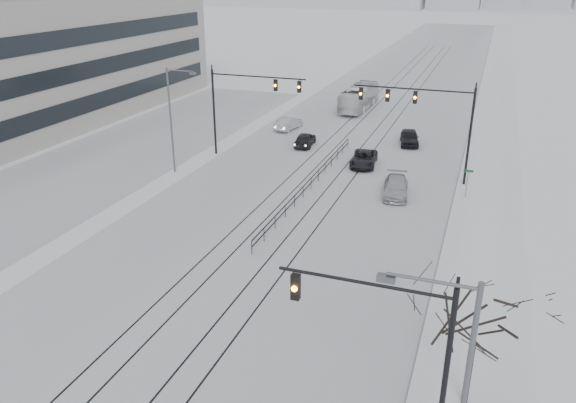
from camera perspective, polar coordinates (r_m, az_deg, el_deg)
The scene contains 19 objects.
road at distance 73.17m, azimuth 9.61°, elevation 9.24°, with size 22.00×260.00×0.02m, color silver.
sidewalk_east at distance 72.07m, azimuth 20.30°, elevation 8.03°, with size 5.00×260.00×0.16m, color white.
curb at distance 72.09m, azimuth 18.34°, elevation 8.27°, with size 0.10×260.00×0.12m, color gray.
parking_strip at distance 58.06m, azimuth -15.30°, elevation 5.33°, with size 14.00×60.00×0.03m, color silver.
tram_rails at distance 54.27m, azimuth 5.58°, elevation 4.86°, with size 5.30×180.00×0.01m.
traffic_mast_near at distance 20.09m, azimuth 11.32°, elevation -13.80°, with size 6.10×0.37×7.00m.
traffic_mast_ne at distance 46.63m, azimuth 14.08°, elevation 8.70°, with size 9.60×0.37×8.00m.
traffic_mast_nw at distance 51.92m, azimuth -4.63°, elevation 10.43°, with size 9.10×0.37×8.00m.
street_light_east at distance 17.25m, azimuth 16.38°, elevation -18.65°, with size 2.73×0.25×9.00m.
street_light_west at distance 48.52m, azimuth -11.57°, elevation 8.76°, with size 2.73×0.25×9.00m.
bare_tree at distance 22.56m, azimuth 18.72°, elevation -10.46°, with size 4.40×4.40×6.10m.
median_fence at distance 44.99m, azimuth 2.36°, elevation 1.88°, with size 0.06×24.00×1.00m.
street_sign at distance 44.71m, azimuth 17.76°, elevation 2.13°, with size 0.70×0.06×2.40m.
sedan_sb_inner at distance 56.33m, azimuth 1.75°, elevation 6.32°, with size 1.63×4.05×1.38m, color black.
sedan_sb_outer at distance 62.38m, azimuth 0.06°, elevation 7.93°, with size 1.48×4.24×1.40m, color #B2B3BA.
sedan_nb_front at distance 50.96m, azimuth 7.71°, elevation 4.32°, with size 2.14×4.64×1.29m, color black.
sedan_nb_right at distance 44.45m, azimuth 10.89°, elevation 1.43°, with size 1.89×4.65×1.35m, color #B4B7BC.
sedan_nb_far at distance 58.10m, azimuth 12.25°, elevation 6.38°, with size 1.75×4.35×1.48m, color black.
box_truck at distance 72.36m, azimuth 7.23°, elevation 10.43°, with size 2.49×10.66×2.97m, color silver.
Camera 1 is at (12.58, -10.22, 16.28)m, focal length 35.00 mm.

